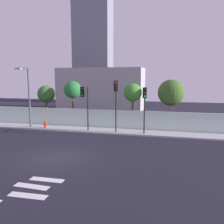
{
  "coord_description": "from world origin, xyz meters",
  "views": [
    {
      "loc": [
        7.13,
        -13.51,
        5.12
      ],
      "look_at": [
        2.15,
        6.5,
        2.18
      ],
      "focal_mm": 37.73,
      "sensor_mm": 36.0,
      "label": 1
    }
  ],
  "objects_px": {
    "traffic_light_left": "(85,99)",
    "fire_hydrant": "(45,124)",
    "traffic_light_right": "(116,95)",
    "roadside_tree_leftmost": "(46,94)",
    "traffic_light_center": "(145,100)",
    "roadside_tree_midleft": "(73,90)",
    "roadside_tree_rightmost": "(171,93)",
    "roadside_tree_midright": "(133,93)",
    "street_lamp_curbside": "(28,92)"
  },
  "relations": [
    {
      "from": "traffic_light_left",
      "to": "fire_hydrant",
      "type": "xyz_separation_m",
      "value": [
        -4.67,
        0.96,
        -2.74
      ]
    },
    {
      "from": "traffic_light_right",
      "to": "roadside_tree_leftmost",
      "type": "xyz_separation_m",
      "value": [
        -9.16,
        4.08,
        -0.35
      ]
    },
    {
      "from": "traffic_light_left",
      "to": "traffic_light_right",
      "type": "relative_size",
      "value": 0.89
    },
    {
      "from": "traffic_light_left",
      "to": "traffic_light_center",
      "type": "distance_m",
      "value": 5.43
    },
    {
      "from": "roadside_tree_leftmost",
      "to": "roadside_tree_midleft",
      "type": "height_order",
      "value": "roadside_tree_midleft"
    },
    {
      "from": "traffic_light_left",
      "to": "roadside_tree_leftmost",
      "type": "relative_size",
      "value": 0.98
    },
    {
      "from": "traffic_light_right",
      "to": "fire_hydrant",
      "type": "relative_size",
      "value": 6.54
    },
    {
      "from": "fire_hydrant",
      "to": "roadside_tree_leftmost",
      "type": "bearing_deg",
      "value": 116.43
    },
    {
      "from": "roadside_tree_leftmost",
      "to": "roadside_tree_rightmost",
      "type": "height_order",
      "value": "roadside_tree_rightmost"
    },
    {
      "from": "traffic_light_center",
      "to": "roadside_tree_leftmost",
      "type": "distance_m",
      "value": 12.33
    },
    {
      "from": "traffic_light_left",
      "to": "roadside_tree_leftmost",
      "type": "height_order",
      "value": "traffic_light_left"
    },
    {
      "from": "traffic_light_left",
      "to": "roadside_tree_rightmost",
      "type": "xyz_separation_m",
      "value": [
        7.64,
        4.16,
        0.42
      ]
    },
    {
      "from": "roadside_tree_midright",
      "to": "roadside_tree_rightmost",
      "type": "distance_m",
      "value": 3.88
    },
    {
      "from": "fire_hydrant",
      "to": "traffic_light_right",
      "type": "bearing_deg",
      "value": -6.67
    },
    {
      "from": "roadside_tree_midleft",
      "to": "roadside_tree_rightmost",
      "type": "relative_size",
      "value": 0.97
    },
    {
      "from": "street_lamp_curbside",
      "to": "traffic_light_center",
      "type": "bearing_deg",
      "value": -2.55
    },
    {
      "from": "roadside_tree_midleft",
      "to": "traffic_light_center",
      "type": "bearing_deg",
      "value": -24.98
    },
    {
      "from": "traffic_light_right",
      "to": "roadside_tree_midleft",
      "type": "relative_size",
      "value": 0.98
    },
    {
      "from": "fire_hydrant",
      "to": "roadside_tree_leftmost",
      "type": "height_order",
      "value": "roadside_tree_leftmost"
    },
    {
      "from": "traffic_light_center",
      "to": "roadside_tree_rightmost",
      "type": "relative_size",
      "value": 0.84
    },
    {
      "from": "traffic_light_center",
      "to": "roadside_tree_midleft",
      "type": "bearing_deg",
      "value": 155.02
    },
    {
      "from": "street_lamp_curbside",
      "to": "roadside_tree_rightmost",
      "type": "relative_size",
      "value": 1.2
    },
    {
      "from": "traffic_light_left",
      "to": "roadside_tree_midright",
      "type": "bearing_deg",
      "value": 47.85
    },
    {
      "from": "roadside_tree_midleft",
      "to": "roadside_tree_rightmost",
      "type": "distance_m",
      "value": 10.63
    },
    {
      "from": "street_lamp_curbside",
      "to": "roadside_tree_leftmost",
      "type": "height_order",
      "value": "street_lamp_curbside"
    },
    {
      "from": "traffic_light_right",
      "to": "roadside_tree_midleft",
      "type": "bearing_deg",
      "value": 145.25
    },
    {
      "from": "roadside_tree_midleft",
      "to": "traffic_light_right",
      "type": "bearing_deg",
      "value": -34.75
    },
    {
      "from": "traffic_light_right",
      "to": "roadside_tree_rightmost",
      "type": "relative_size",
      "value": 0.95
    },
    {
      "from": "traffic_light_left",
      "to": "fire_hydrant",
      "type": "height_order",
      "value": "traffic_light_left"
    },
    {
      "from": "traffic_light_right",
      "to": "roadside_tree_rightmost",
      "type": "height_order",
      "value": "roadside_tree_rightmost"
    },
    {
      "from": "roadside_tree_midleft",
      "to": "roadside_tree_midright",
      "type": "bearing_deg",
      "value": 0.0
    },
    {
      "from": "traffic_light_left",
      "to": "roadside_tree_rightmost",
      "type": "height_order",
      "value": "roadside_tree_rightmost"
    },
    {
      "from": "traffic_light_left",
      "to": "roadside_tree_leftmost",
      "type": "bearing_deg",
      "value": 146.42
    },
    {
      "from": "roadside_tree_leftmost",
      "to": "roadside_tree_rightmost",
      "type": "xyz_separation_m",
      "value": [
        13.9,
        0.0,
        0.39
      ]
    },
    {
      "from": "traffic_light_center",
      "to": "roadside_tree_midright",
      "type": "xyz_separation_m",
      "value": [
        -1.66,
        3.92,
        0.41
      ]
    },
    {
      "from": "traffic_light_left",
      "to": "roadside_tree_midleft",
      "type": "xyz_separation_m",
      "value": [
        -2.99,
        4.16,
        0.59
      ]
    },
    {
      "from": "traffic_light_left",
      "to": "roadside_tree_rightmost",
      "type": "distance_m",
      "value": 8.71
    },
    {
      "from": "traffic_light_right",
      "to": "roadside_tree_leftmost",
      "type": "distance_m",
      "value": 10.03
    },
    {
      "from": "street_lamp_curbside",
      "to": "roadside_tree_leftmost",
      "type": "relative_size",
      "value": 1.39
    },
    {
      "from": "roadside_tree_rightmost",
      "to": "street_lamp_curbside",
      "type": "bearing_deg",
      "value": -166.42
    },
    {
      "from": "street_lamp_curbside",
      "to": "roadside_tree_midright",
      "type": "xyz_separation_m",
      "value": [
        10.17,
        3.39,
        -0.12
      ]
    },
    {
      "from": "traffic_light_left",
      "to": "traffic_light_center",
      "type": "xyz_separation_m",
      "value": [
        5.43,
        0.24,
        -0.04
      ]
    },
    {
      "from": "fire_hydrant",
      "to": "roadside_tree_rightmost",
      "type": "distance_m",
      "value": 13.11
    },
    {
      "from": "street_lamp_curbside",
      "to": "roadside_tree_midright",
      "type": "height_order",
      "value": "street_lamp_curbside"
    },
    {
      "from": "fire_hydrant",
      "to": "roadside_tree_rightmost",
      "type": "relative_size",
      "value": 0.15
    },
    {
      "from": "traffic_light_left",
      "to": "fire_hydrant",
      "type": "relative_size",
      "value": 5.79
    },
    {
      "from": "traffic_light_right",
      "to": "roadside_tree_midleft",
      "type": "distance_m",
      "value": 7.17
    },
    {
      "from": "traffic_light_right",
      "to": "roadside_tree_midright",
      "type": "relative_size",
      "value": 1.03
    },
    {
      "from": "traffic_light_left",
      "to": "roadside_tree_leftmost",
      "type": "distance_m",
      "value": 7.52
    },
    {
      "from": "roadside_tree_midleft",
      "to": "traffic_light_left",
      "type": "bearing_deg",
      "value": -54.29
    }
  ]
}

